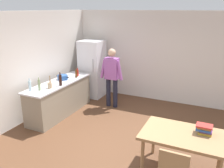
{
  "coord_description": "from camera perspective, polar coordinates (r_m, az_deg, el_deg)",
  "views": [
    {
      "loc": [
        1.82,
        -4.03,
        2.77
      ],
      "look_at": [
        -0.58,
        1.08,
        0.96
      ],
      "focal_mm": 38.34,
      "sensor_mm": 36.0,
      "label": 1
    }
  ],
  "objects": [
    {
      "name": "kitchen_counter",
      "position": [
        6.58,
        -12.31,
        -3.27
      ],
      "size": [
        0.64,
        2.2,
        0.9
      ],
      "color": "gray",
      "rests_on": "ground_plane"
    },
    {
      "name": "bottle_sauce_red",
      "position": [
        6.87,
        -8.21,
        2.63
      ],
      "size": [
        0.06,
        0.06,
        0.24
      ],
      "color": "#B22319",
      "rests_on": "kitchen_counter"
    },
    {
      "name": "utensil_jar",
      "position": [
        5.98,
        -14.6,
        -0.25
      ],
      "size": [
        0.11,
        0.11,
        0.32
      ],
      "color": "tan",
      "rests_on": "kitchen_counter"
    },
    {
      "name": "bottle_water_clear",
      "position": [
        5.92,
        -19.0,
        -0.36
      ],
      "size": [
        0.07,
        0.07,
        0.3
      ],
      "color": "silver",
      "rests_on": "kitchen_counter"
    },
    {
      "name": "book_stack",
      "position": [
        4.35,
        21.22,
        -10.01
      ],
      "size": [
        0.26,
        0.2,
        0.16
      ],
      "color": "gold",
      "rests_on": "dining_table"
    },
    {
      "name": "wall_back",
      "position": [
        7.4,
        10.53,
        6.43
      ],
      "size": [
        6.4,
        0.12,
        2.7
      ],
      "primitive_type": "cube",
      "color": "silver",
      "rests_on": "ground_plane"
    },
    {
      "name": "bottle_wine_dark",
      "position": [
        6.1,
        -12.22,
        0.94
      ],
      "size": [
        0.08,
        0.08,
        0.34
      ],
      "color": "black",
      "rests_on": "kitchen_counter"
    },
    {
      "name": "bottle_beer_brown",
      "position": [
        6.75,
        -8.54,
        2.43
      ],
      "size": [
        0.06,
        0.06,
        0.26
      ],
      "color": "#5B3314",
      "rests_on": "kitchen_counter"
    },
    {
      "name": "ground_plane",
      "position": [
        5.22,
        0.79,
        -14.27
      ],
      "size": [
        14.0,
        14.0,
        0.0
      ],
      "primitive_type": "plane",
      "color": "brown"
    },
    {
      "name": "refrigerator",
      "position": [
        7.66,
        -4.73,
        3.6
      ],
      "size": [
        0.7,
        0.67,
        1.8
      ],
      "color": "white",
      "rests_on": "ground_plane"
    },
    {
      "name": "cooking_pot",
      "position": [
        6.64,
        -11.69,
        1.59
      ],
      "size": [
        0.4,
        0.28,
        0.12
      ],
      "color": "#285193",
      "rests_on": "kitchen_counter"
    },
    {
      "name": "bottle_vinegar_tall",
      "position": [
        5.87,
        -16.97,
        -0.22
      ],
      "size": [
        0.06,
        0.06,
        0.32
      ],
      "color": "gray",
      "rests_on": "kitchen_counter"
    },
    {
      "name": "dining_table",
      "position": [
        4.3,
        16.72,
        -12.22
      ],
      "size": [
        1.4,
        0.9,
        0.75
      ],
      "color": "#9E754C",
      "rests_on": "ground_plane"
    },
    {
      "name": "person",
      "position": [
        6.74,
        -0.05,
        2.37
      ],
      "size": [
        0.7,
        0.22,
        1.7
      ],
      "color": "#1E1E2D",
      "rests_on": "ground_plane"
    },
    {
      "name": "wall_left",
      "position": [
        6.28,
        -20.53,
        3.57
      ],
      "size": [
        0.12,
        5.6,
        2.7
      ],
      "primitive_type": "cube",
      "color": "silver",
      "rests_on": "ground_plane"
    }
  ]
}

